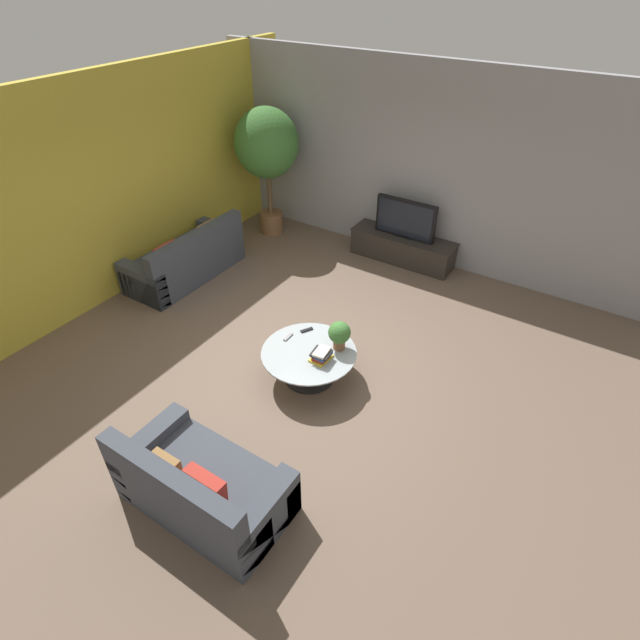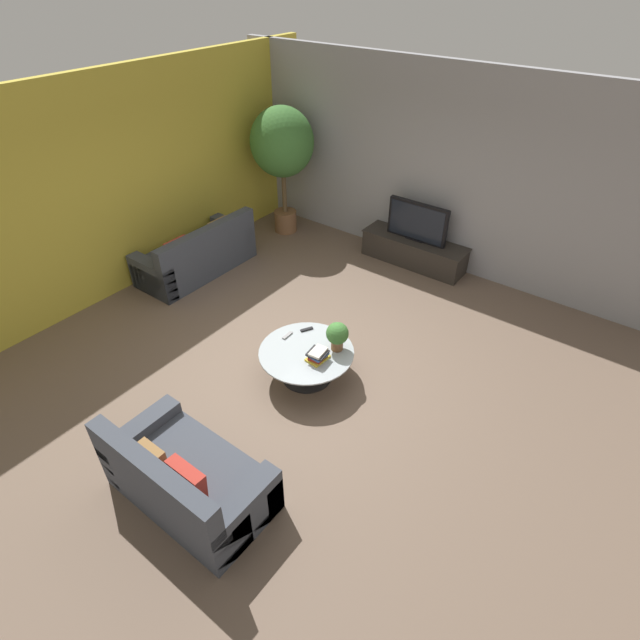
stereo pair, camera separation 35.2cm
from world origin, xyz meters
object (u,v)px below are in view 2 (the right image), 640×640
media_console (414,251)px  potted_palm_tall (282,146)px  coffee_table (307,359)px  couch_near_entry (186,479)px  couch_by_wall (198,255)px  potted_plant_tabletop (337,335)px  television (417,222)px

media_console → potted_palm_tall: (-2.43, -0.35, 1.31)m
coffee_table → couch_near_entry: (0.16, -1.98, 0.01)m
couch_by_wall → potted_plant_tabletop: bearing=78.6°
media_console → coffee_table: media_console is taller
television → coffee_table: television is taller
television → potted_palm_tall: potted_palm_tall is taller
media_console → couch_near_entry: couch_near_entry is taller
media_console → potted_palm_tall: potted_palm_tall is taller
media_console → couch_by_wall: (-2.60, -2.28, 0.06)m
coffee_table → couch_near_entry: bearing=-85.3°
media_console → potted_palm_tall: size_ratio=0.79×
coffee_table → potted_plant_tabletop: (0.26, 0.25, 0.33)m
couch_by_wall → couch_near_entry: (3.05, -2.86, -0.01)m
couch_near_entry → television: bearing=-85.1°
television → coffee_table: 3.21m
television → couch_near_entry: television is taller
media_console → couch_near_entry: 5.16m
couch_near_entry → potted_palm_tall: potted_palm_tall is taller
couch_by_wall → media_console: bearing=131.3°
couch_by_wall → potted_palm_tall: size_ratio=0.86×
coffee_table → couch_near_entry: couch_near_entry is taller
media_console → coffee_table: 3.18m
media_console → potted_palm_tall: bearing=-171.8°
coffee_table → couch_by_wall: 3.02m
couch_by_wall → potted_palm_tall: bearing=174.9°
television → potted_plant_tabletop: 2.97m
couch_by_wall → potted_plant_tabletop: 3.22m
media_console → television: bearing=-90.0°
media_console → couch_by_wall: bearing=-138.7°
television → potted_plant_tabletop: size_ratio=2.75×
couch_by_wall → television: bearing=131.2°
coffee_table → couch_by_wall: bearing=162.9°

